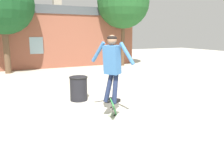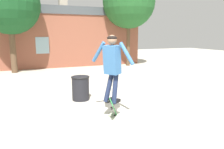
% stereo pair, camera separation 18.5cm
% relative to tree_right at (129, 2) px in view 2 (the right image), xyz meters
% --- Properties ---
extents(ground_plane, '(40.00, 40.00, 0.00)m').
position_rel_tree_right_xyz_m(ground_plane, '(-4.06, -7.71, -3.75)').
color(ground_plane, beige).
extents(building_backdrop, '(10.70, 0.52, 4.35)m').
position_rel_tree_right_xyz_m(building_backdrop, '(-4.05, 0.86, -1.92)').
color(building_backdrop, '#93513D').
rests_on(building_backdrop, ground_plane).
extents(tree_right, '(3.07, 3.07, 5.29)m').
position_rel_tree_right_xyz_m(tree_right, '(0.00, 0.00, 0.00)').
color(tree_right, brown).
rests_on(tree_right, ground_plane).
extents(tree_left, '(2.89, 2.89, 4.76)m').
position_rel_tree_right_xyz_m(tree_left, '(-6.39, -0.05, -0.44)').
color(tree_left, brown).
rests_on(tree_left, ground_plane).
extents(trash_bin, '(0.54, 0.54, 0.70)m').
position_rel_tree_right_xyz_m(trash_bin, '(-4.51, -5.86, -3.37)').
color(trash_bin, black).
rests_on(trash_bin, ground_plane).
extents(skater, '(0.67, 1.00, 1.53)m').
position_rel_tree_right_xyz_m(skater, '(-4.18, -7.47, -2.47)').
color(skater, teal).
extents(skateboard_flipping, '(0.40, 0.71, 0.62)m').
position_rel_tree_right_xyz_m(skateboard_flipping, '(-4.18, -7.55, -3.49)').
color(skateboard_flipping, '#237F38').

